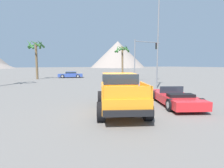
{
  "coord_description": "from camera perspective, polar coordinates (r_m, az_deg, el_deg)",
  "views": [
    {
      "loc": [
        -4.3,
        -7.64,
        2.41
      ],
      "look_at": [
        -0.09,
        1.08,
        1.33
      ],
      "focal_mm": 28.0,
      "sensor_mm": 36.0,
      "label": 1
    }
  ],
  "objects": [
    {
      "name": "ground_plane",
      "position": [
        9.09,
        3.53,
        -9.03
      ],
      "size": [
        320.0,
        320.0,
        0.0
      ],
      "primitive_type": "plane",
      "color": "slate"
    },
    {
      "name": "orange_pickup_truck",
      "position": [
        9.25,
        2.54,
        -1.86
      ],
      "size": [
        3.67,
        5.43,
        1.94
      ],
      "rotation": [
        0.0,
        0.0,
        -0.38
      ],
      "color": "orange",
      "rests_on": "ground_plane"
    },
    {
      "name": "red_convertible_car",
      "position": [
        11.11,
        19.8,
        -4.35
      ],
      "size": [
        3.38,
        4.89,
        1.06
      ],
      "rotation": [
        0.0,
        0.0,
        -0.4
      ],
      "color": "red",
      "rests_on": "ground_plane"
    },
    {
      "name": "parked_car_blue",
      "position": [
        33.27,
        -13.32,
        3.02
      ],
      "size": [
        4.72,
        2.99,
        1.12
      ],
      "rotation": [
        0.0,
        0.0,
        1.27
      ],
      "color": "#334C9E",
      "rests_on": "ground_plane"
    },
    {
      "name": "traffic_light_main",
      "position": [
        25.52,
        10.63,
        10.1
      ],
      "size": [
        4.4,
        0.38,
        5.86
      ],
      "color": "slate",
      "rests_on": "ground_plane"
    },
    {
      "name": "street_lamp_post",
      "position": [
        18.36,
        14.81,
        15.37
      ],
      "size": [
        0.9,
        0.24,
        9.1
      ],
      "color": "slate",
      "rests_on": "ground_plane"
    },
    {
      "name": "palm_tree_tall",
      "position": [
        33.95,
        3.3,
        10.15
      ],
      "size": [
        2.71,
        2.91,
        6.21
      ],
      "color": "brown",
      "rests_on": "ground_plane"
    },
    {
      "name": "palm_tree_leaning",
      "position": [
        31.56,
        -23.65,
        10.23
      ],
      "size": [
        2.96,
        2.87,
        6.45
      ],
      "color": "brown",
      "rests_on": "ground_plane"
    },
    {
      "name": "distant_mountain_range",
      "position": [
        133.21,
        -23.9,
        8.79
      ],
      "size": [
        142.27,
        58.06,
        21.28
      ],
      "color": "gray",
      "rests_on": "ground_plane"
    }
  ]
}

